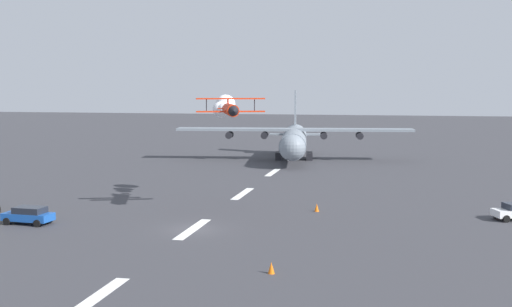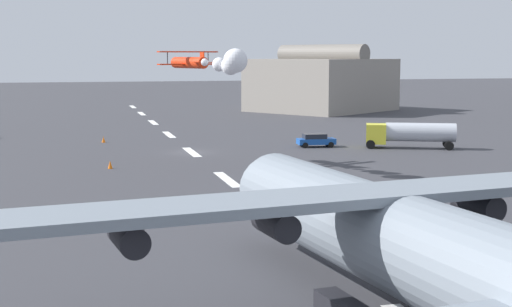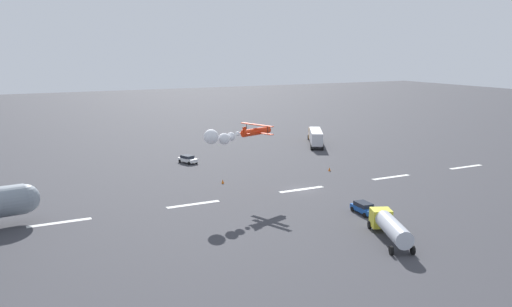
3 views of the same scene
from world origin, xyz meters
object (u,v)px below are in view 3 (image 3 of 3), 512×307
(followme_car_yellow, at_px, (188,159))
(airport_staff_sedan, at_px, (364,208))
(fuel_tanker_truck, at_px, (390,226))
(traffic_cone_near, at_px, (329,169))
(traffic_cone_far, at_px, (223,181))
(stunt_biplane_red, at_px, (232,135))
(semi_truck_orange, at_px, (315,136))

(followme_car_yellow, distance_m, airport_staff_sedan, 43.12)
(fuel_tanker_truck, bearing_deg, traffic_cone_near, -113.23)
(traffic_cone_far, bearing_deg, followme_car_yellow, -90.55)
(fuel_tanker_truck, xyz_separation_m, airport_staff_sedan, (-3.86, -9.78, -0.94))
(fuel_tanker_truck, height_order, traffic_cone_far, fuel_tanker_truck)
(stunt_biplane_red, relative_size, traffic_cone_near, 17.26)
(followme_car_yellow, bearing_deg, fuel_tanker_truck, 97.52)
(followme_car_yellow, relative_size, traffic_cone_far, 5.91)
(semi_truck_orange, xyz_separation_m, traffic_cone_far, (33.62, 23.50, -1.76))
(semi_truck_orange, distance_m, traffic_cone_far, 41.06)
(airport_staff_sedan, distance_m, traffic_cone_near, 25.58)
(stunt_biplane_red, distance_m, traffic_cone_far, 13.63)
(semi_truck_orange, bearing_deg, fuel_tanker_truck, 64.98)
(fuel_tanker_truck, bearing_deg, airport_staff_sedan, -111.52)
(stunt_biplane_red, distance_m, airport_staff_sedan, 21.49)
(airport_staff_sedan, xyz_separation_m, traffic_cone_near, (-10.38, -23.38, -0.44))
(traffic_cone_far, bearing_deg, stunt_biplane_red, 75.38)
(stunt_biplane_red, bearing_deg, fuel_tanker_truck, 111.49)
(semi_truck_orange, xyz_separation_m, airport_staff_sedan, (22.79, 47.31, -1.33))
(semi_truck_orange, relative_size, traffic_cone_near, 19.79)
(stunt_biplane_red, relative_size, followme_car_yellow, 2.92)
(stunt_biplane_red, xyz_separation_m, followme_car_yellow, (-2.66, -27.51, -8.98))
(followme_car_yellow, height_order, traffic_cone_near, followme_car_yellow)
(stunt_biplane_red, height_order, traffic_cone_near, stunt_biplane_red)
(stunt_biplane_red, distance_m, followme_car_yellow, 29.06)
(stunt_biplane_red, bearing_deg, airport_staff_sedan, 133.04)
(traffic_cone_far, bearing_deg, airport_staff_sedan, 114.48)
(semi_truck_orange, relative_size, followme_car_yellow, 3.35)
(semi_truck_orange, bearing_deg, followme_car_yellow, 9.38)
(stunt_biplane_red, height_order, fuel_tanker_truck, stunt_biplane_red)
(stunt_biplane_red, xyz_separation_m, airport_staff_sedan, (-13.32, 14.27, -8.98))
(stunt_biplane_red, height_order, airport_staff_sedan, stunt_biplane_red)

